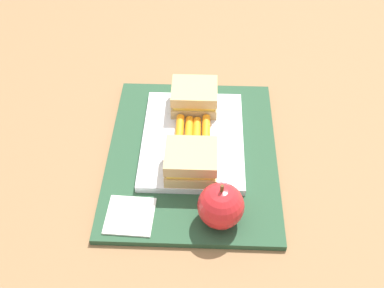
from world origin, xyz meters
TOP-DOWN VIEW (x-y plane):
  - ground_plane at (0.00, 0.00)m, footprint 2.40×2.40m
  - lunchbag_mat at (0.00, 0.00)m, footprint 0.36×0.28m
  - food_tray at (-0.03, 0.00)m, footprint 0.23×0.17m
  - sandwich_half_left at (-0.10, 0.00)m, footprint 0.07×0.08m
  - sandwich_half_right at (0.05, 0.00)m, footprint 0.07×0.08m
  - carrot_sticks_bundle at (-0.03, -0.00)m, footprint 0.08×0.06m
  - apple at (0.14, 0.05)m, footprint 0.07×0.07m
  - paper_napkin at (0.14, -0.09)m, footprint 0.07×0.07m

SIDE VIEW (x-z plane):
  - ground_plane at x=0.00m, z-range 0.00..0.00m
  - lunchbag_mat at x=0.00m, z-range 0.00..0.01m
  - paper_napkin at x=0.14m, z-range 0.01..0.01m
  - food_tray at x=-0.03m, z-range 0.01..0.02m
  - carrot_sticks_bundle at x=-0.03m, z-range 0.02..0.04m
  - apple at x=0.14m, z-range 0.00..0.08m
  - sandwich_half_left at x=-0.10m, z-range 0.02..0.07m
  - sandwich_half_right at x=0.05m, z-range 0.02..0.07m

